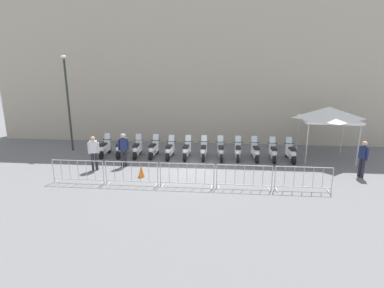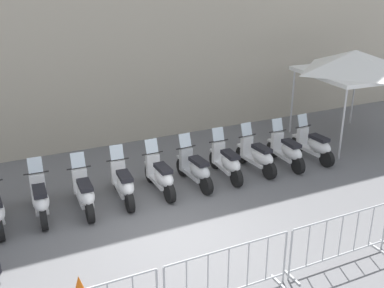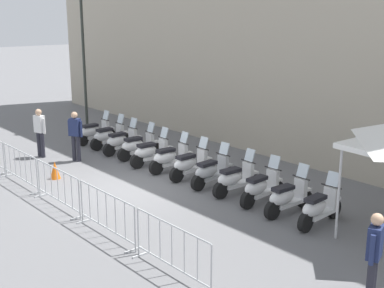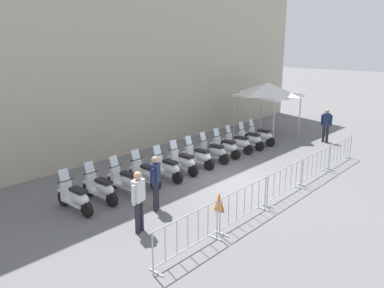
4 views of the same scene
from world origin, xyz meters
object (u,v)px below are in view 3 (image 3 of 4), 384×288
Objects in this scene: traffic_cone at (55,170)px; motorcycle_3 at (138,146)px; barrier_segment_2 at (58,188)px; barrier_segment_3 at (107,214)px; motorcycle_5 at (170,158)px; officer_mid_plaza at (40,130)px; barrier_segment_1 at (20,167)px; motorcycle_4 at (151,152)px; motorcycle_10 at (287,197)px; motorcycle_8 at (235,179)px; motorcycle_0 at (94,132)px; motorcycle_7 at (211,172)px; motorcycle_6 at (190,165)px; motorcycle_1 at (109,136)px; barrier_segment_4 at (172,250)px; motorcycle_11 at (319,208)px; motorcycle_2 at (121,141)px; motorcycle_9 at (261,188)px; officer_by_barriers at (374,254)px; officer_near_row_end at (75,133)px; street_lamp at (83,49)px.

motorcycle_3 is at bearing 95.85° from traffic_cone.
barrier_segment_3 is (2.40, 0.15, 0.00)m from barrier_segment_2.
motorcycle_5 is 4.98m from officer_mid_plaza.
motorcycle_4 is at bearing 80.06° from barrier_segment_1.
motorcycle_10 is 7.89m from barrier_segment_1.
motorcycle_0 is at bearing -176.25° from motorcycle_8.
barrier_segment_1 is (-3.58, -4.40, 0.07)m from motorcycle_7.
motorcycle_4 is 0.74× the size of barrier_segment_1.
motorcycle_6 and motorcycle_7 have the same top height.
barrier_segment_3 is (6.94, -3.82, 0.07)m from motorcycle_1.
motorcycle_4 is 1.00× the size of motorcycle_6.
barrier_segment_4 is (6.48, -3.70, 0.07)m from motorcycle_4.
motorcycle_11 reaches higher than barrier_segment_2.
motorcycle_3 is at bearing 6.48° from motorcycle_2.
motorcycle_8 reaches higher than barrier_segment_3.
motorcycle_4 is 5.72m from motorcycle_10.
motorcycle_0 is 5.72m from motorcycle_6.
barrier_segment_2 is at bearing -93.07° from motorcycle_6.
motorcycle_6 is 2.87m from motorcycle_9.
motorcycle_7 is at bearing 3.46° from motorcycle_0.
motorcycle_11 is at bearing 87.52° from barrier_segment_4.
motorcycle_8 is (4.76, 0.28, 0.00)m from motorcycle_3.
officer_by_barriers reaches higher than motorcycle_5.
motorcycle_6 reaches higher than traffic_cone.
officer_near_row_end is (-5.80, -2.10, 0.53)m from motorcycle_8.
motorcycle_8 is at bearing -177.85° from motorcycle_10.
motorcycle_1 is 7.92m from barrier_segment_3.
motorcycle_7 is 1.00× the size of officer_mid_plaza.
officer_near_row_end is (-1.04, -1.82, 0.53)m from motorcycle_3.
barrier_segment_1 is 8.03m from street_lamp.
officer_mid_plaza reaches higher than traffic_cone.
motorcycle_2 is at bearing -176.49° from motorcycle_7.
motorcycle_10 is 3.13× the size of traffic_cone.
officer_by_barriers is at bearing -10.91° from motorcycle_5.
barrier_segment_3 is at bearing -32.54° from motorcycle_2.
motorcycle_7 is at bearing 50.84° from barrier_segment_1.
motorcycle_9 is at bearing 39.76° from barrier_segment_1.
motorcycle_1 is at bearing 117.44° from barrier_segment_1.
street_lamp is at bearing 172.37° from motorcycle_3.
motorcycle_9 is at bearing 4.46° from motorcycle_5.
motorcycle_0 is 3.81m from motorcycle_4.
motorcycle_11 is (6.67, 0.50, 0.00)m from motorcycle_4.
motorcycle_4 is (1.90, 0.03, 0.00)m from motorcycle_2.
motorcycle_10 is 0.74× the size of barrier_segment_2.
officer_mid_plaza reaches higher than motorcycle_6.
motorcycle_6 is at bearing -176.47° from motorcycle_11.
officer_by_barriers is (11.51, 0.22, 0.00)m from officer_near_row_end.
barrier_segment_4 is (3.63, -3.96, 0.07)m from motorcycle_7.
barrier_segment_1 is at bearing -135.19° from motorcycle_8.
traffic_cone is at bearing -136.00° from motorcycle_7.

